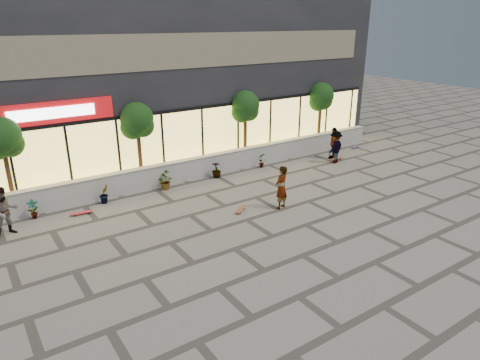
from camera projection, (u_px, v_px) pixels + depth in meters
ground at (306, 225)px, 16.36m from camera, size 80.00×80.00×0.00m
planter_wall at (212, 164)px, 21.60m from camera, size 22.00×0.42×1.04m
retail_building at (162, 78)px, 24.54m from camera, size 24.00×9.17×8.50m
shrub_a at (33, 209)px, 16.74m from camera, size 0.43×0.29×0.81m
shrub_b at (104, 194)px, 18.22m from camera, size 0.57×0.57×0.81m
shrub_c at (164, 181)px, 19.69m from camera, size 0.68×0.77×0.81m
shrub_d at (216, 170)px, 21.16m from camera, size 0.64×0.64×0.81m
shrub_e at (262, 160)px, 22.63m from camera, size 0.46×0.35×0.81m
tree_west at (2, 140)px, 16.55m from camera, size 1.60×1.50×3.92m
tree_midwest at (137, 123)px, 19.44m from camera, size 1.60×1.50×3.92m
tree_mideast at (245, 108)px, 22.59m from camera, size 1.60×1.50×3.92m
tree_east at (321, 98)px, 25.49m from camera, size 1.60×1.50×3.92m
skater_center at (281, 187)px, 17.53m from camera, size 0.77×0.61×1.83m
skater_left at (5, 211)px, 15.32m from camera, size 0.97×0.80×1.84m
skater_right_near at (334, 143)px, 23.96m from camera, size 1.12×0.95×1.79m
skater_right_far at (336, 147)px, 23.22m from camera, size 1.27×0.92×1.77m
skateboard_center at (241, 209)px, 17.52m from camera, size 0.78×0.67×0.10m
skateboard_left at (81, 213)px, 17.21m from camera, size 0.86×0.33×0.10m
skateboard_right_near at (337, 158)px, 23.96m from camera, size 0.83×0.22×0.10m
skateboard_right_far at (355, 147)px, 26.24m from camera, size 0.71×0.36×0.08m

